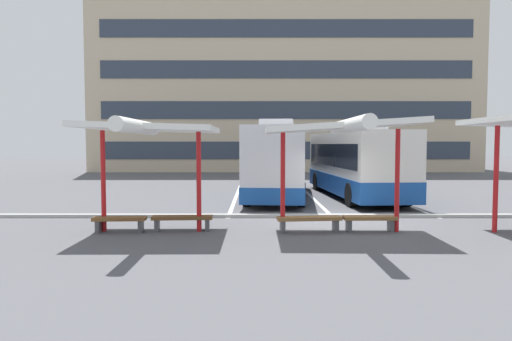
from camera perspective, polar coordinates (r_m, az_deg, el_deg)
ground_plane at (r=15.54m, az=10.25°, el=-6.29°), size 160.00×160.00×0.00m
terminal_building at (r=49.78m, az=3.37°, el=12.97°), size 36.29×14.98×24.59m
coach_bus_0 at (r=22.36m, az=2.91°, el=1.11°), size 3.46×10.63×3.67m
coach_bus_1 at (r=22.69m, az=12.38°, el=0.76°), size 3.25×10.28×3.49m
lane_stripe_0 at (r=22.89m, az=-2.31°, el=-3.14°), size 0.16×14.00×0.01m
lane_stripe_1 at (r=23.03m, az=6.91°, el=-3.13°), size 0.16×14.00×0.01m
lane_stripe_2 at (r=23.75m, az=15.79°, el=-3.03°), size 0.16×14.00×0.01m
waiting_shelter_0 at (r=13.52m, az=-13.13°, el=4.94°), size 3.82×4.93×3.21m
bench_0 at (r=14.05m, az=-16.46°, el=-6.04°), size 1.54×0.50×0.45m
bench_1 at (r=13.84m, az=-9.02°, el=-6.05°), size 1.81×0.53×0.45m
waiting_shelter_1 at (r=13.34m, az=10.83°, el=5.16°), size 4.36×4.88×3.32m
bench_2 at (r=13.60m, az=6.78°, el=-6.19°), size 1.92×0.62×0.45m
bench_3 at (r=14.01m, az=14.11°, el=-6.02°), size 1.56×0.47×0.45m
platform_kerb at (r=16.38m, az=9.71°, el=-5.58°), size 44.00×0.24×0.12m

